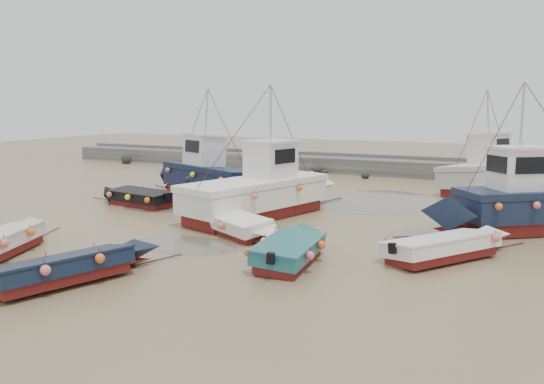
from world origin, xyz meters
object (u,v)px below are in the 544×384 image
(dinghy_0, at_px, (3,239))
(person, at_px, (188,207))
(dinghy_5, at_px, (244,225))
(dinghy_4, at_px, (136,195))
(cabin_boat_1, at_px, (265,189))
(dinghy_1, at_px, (73,264))
(dinghy_3, at_px, (450,244))
(cabin_boat_0, at_px, (204,175))
(dinghy_2, at_px, (292,246))
(cabin_boat_3, at_px, (490,171))
(cabin_boat_2, at_px, (522,201))

(dinghy_0, xyz_separation_m, person, (0.86, 10.29, -0.54))
(dinghy_5, relative_size, person, 3.01)
(dinghy_4, bearing_deg, cabin_boat_1, -76.35)
(dinghy_1, relative_size, dinghy_3, 1.08)
(dinghy_4, xyz_separation_m, cabin_boat_0, (2.03, 3.54, 0.80))
(dinghy_4, relative_size, cabin_boat_1, 0.56)
(dinghy_5, xyz_separation_m, cabin_boat_0, (-6.61, 7.29, 0.78))
(cabin_boat_0, distance_m, cabin_boat_1, 6.17)
(cabin_boat_1, height_order, person, cabin_boat_1)
(dinghy_2, distance_m, cabin_boat_3, 19.03)
(dinghy_4, relative_size, cabin_boat_0, 0.63)
(dinghy_5, bearing_deg, person, -99.93)
(dinghy_5, xyz_separation_m, cabin_boat_1, (-1.22, 4.29, 0.75))
(dinghy_4, bearing_deg, dinghy_3, -91.41)
(dinghy_0, xyz_separation_m, dinghy_4, (-1.93, 9.52, 0.01))
(dinghy_0, distance_m, dinghy_4, 9.71)
(dinghy_3, bearing_deg, cabin_boat_3, 123.98)
(dinghy_0, bearing_deg, cabin_boat_0, 69.66)
(cabin_boat_1, bearing_deg, dinghy_0, -101.73)
(cabin_boat_2, xyz_separation_m, person, (-15.84, -1.39, -1.36))
(dinghy_0, bearing_deg, dinghy_2, 0.86)
(cabin_boat_1, relative_size, cabin_boat_3, 1.23)
(dinghy_0, bearing_deg, dinghy_1, -33.60)
(dinghy_0, xyz_separation_m, cabin_boat_2, (16.70, 11.67, 0.83))
(dinghy_1, height_order, dinghy_2, same)
(dinghy_2, height_order, dinghy_5, same)
(dinghy_2, xyz_separation_m, dinghy_5, (-3.01, 2.09, 0.01))
(dinghy_2, bearing_deg, person, 138.16)
(dinghy_1, bearing_deg, dinghy_4, 140.96)
(dinghy_4, xyz_separation_m, dinghy_5, (8.64, -3.75, 0.02))
(dinghy_4, bearing_deg, cabin_boat_2, -73.98)
(dinghy_3, relative_size, dinghy_5, 1.19)
(dinghy_4, distance_m, cabin_boat_1, 7.48)
(cabin_boat_1, relative_size, cabin_boat_2, 1.31)
(dinghy_0, height_order, dinghy_4, same)
(cabin_boat_3, bearing_deg, dinghy_1, -88.55)
(dinghy_3, distance_m, dinghy_4, 16.81)
(dinghy_4, distance_m, person, 2.95)
(dinghy_1, height_order, dinghy_5, same)
(dinghy_3, bearing_deg, dinghy_4, -156.10)
(dinghy_1, xyz_separation_m, cabin_boat_1, (0.93, 11.18, 0.77))
(dinghy_3, relative_size, dinghy_4, 0.97)
(dinghy_4, relative_size, cabin_boat_3, 0.69)
(dinghy_2, xyz_separation_m, cabin_boat_2, (6.98, 7.99, 0.81))
(dinghy_1, xyz_separation_m, dinghy_5, (2.15, 6.88, 0.02))
(dinghy_1, xyz_separation_m, dinghy_4, (-6.49, 10.63, 0.01))
(cabin_boat_1, bearing_deg, dinghy_1, -77.90)
(dinghy_1, relative_size, dinghy_2, 1.08)
(dinghy_1, bearing_deg, cabin_boat_0, 127.02)
(dinghy_0, height_order, dinghy_5, same)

